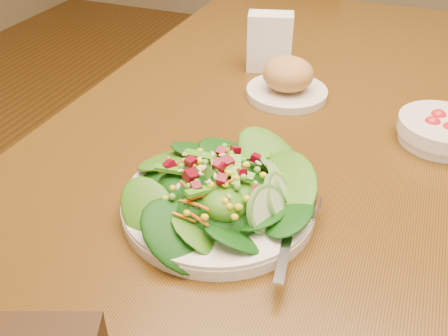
{
  "coord_description": "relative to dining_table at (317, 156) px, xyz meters",
  "views": [
    {
      "loc": [
        0.13,
        -0.82,
        1.19
      ],
      "look_at": [
        -0.07,
        -0.31,
        0.81
      ],
      "focal_mm": 40.0,
      "sensor_mm": 36.0,
      "label": 1
    }
  ],
  "objects": [
    {
      "name": "dining_table",
      "position": [
        0.0,
        0.0,
        0.0
      ],
      "size": [
        0.9,
        1.4,
        0.75
      ],
      "color": "brown",
      "rests_on": "ground_plane"
    },
    {
      "name": "chair_far",
      "position": [
        -0.26,
        0.94,
        -0.21
      ],
      "size": [
        0.47,
        0.47,
        0.83
      ],
      "rotation": [
        0.0,
        0.0,
        2.86
      ],
      "color": "black",
      "rests_on": "ground_plane"
    },
    {
      "name": "salad_plate",
      "position": [
        -0.06,
        -0.33,
        0.13
      ],
      "size": [
        0.27,
        0.26,
        0.08
      ],
      "rotation": [
        0.0,
        0.0,
        -0.2
      ],
      "color": "white",
      "rests_on": "dining_table"
    },
    {
      "name": "bread_plate",
      "position": [
        -0.08,
        0.03,
        0.13
      ],
      "size": [
        0.16,
        0.16,
        0.08
      ],
      "color": "white",
      "rests_on": "dining_table"
    },
    {
      "name": "tomato_bowl",
      "position": [
        0.2,
        -0.03,
        0.12
      ],
      "size": [
        0.14,
        0.14,
        0.05
      ],
      "color": "white",
      "rests_on": "dining_table"
    },
    {
      "name": "napkin_holder",
      "position": [
        -0.15,
        0.14,
        0.16
      ],
      "size": [
        0.1,
        0.07,
        0.12
      ],
      "rotation": [
        0.0,
        0.0,
        0.27
      ],
      "color": "white",
      "rests_on": "dining_table"
    }
  ]
}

